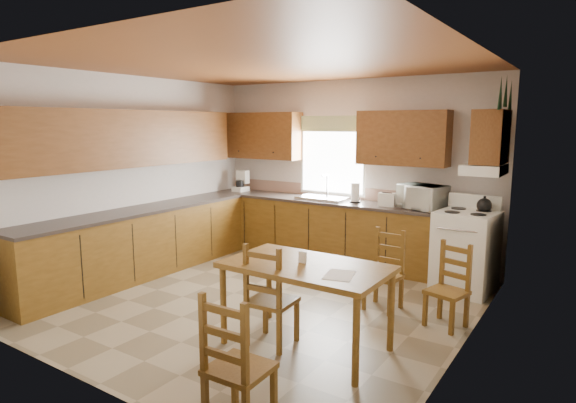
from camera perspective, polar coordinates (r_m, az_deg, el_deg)
The scene contains 35 objects.
floor at distance 5.77m, azimuth -2.94°, elevation -11.61°, with size 4.50×4.50×0.00m, color #84775B.
ceiling at distance 5.44m, azimuth -3.19°, elevation 16.05°, with size 4.50×4.50×0.00m, color brown.
wall_left at distance 7.01m, azimuth -18.05°, elevation 3.02°, with size 4.50×4.50×0.00m, color beige.
wall_right at distance 4.50m, azimuth 20.67°, elevation -0.36°, with size 4.50×4.50×0.00m, color beige.
wall_back at distance 7.36m, azimuth 7.42°, elevation 3.67°, with size 4.50×4.50×0.00m, color beige.
wall_front at distance 3.89m, azimuth -23.14°, elevation -1.92°, with size 4.50×4.50×0.00m, color beige.
lower_cab_back at distance 7.42m, azimuth 3.64°, elevation -3.35°, with size 3.75×0.60×0.88m, color brown.
lower_cab_left at distance 6.84m, azimuth -17.07°, elevation -4.83°, with size 0.60×3.60×0.88m, color brown.
counter_back at distance 7.33m, azimuth 3.68°, elevation 0.16°, with size 3.75×0.63×0.04m, color #372E29.
counter_left at distance 6.75m, azimuth -17.26°, elevation -1.03°, with size 0.63×3.60×0.04m, color #372E29.
backsplash at distance 7.56m, azimuth 4.78°, elevation 1.27°, with size 3.75×0.01×0.18m, color #8F6A56.
upper_cab_back_left at distance 8.00m, azimuth -3.14°, elevation 7.79°, with size 1.41×0.33×0.75m, color brown.
upper_cab_back_right at distance 6.84m, azimuth 13.44°, elevation 7.32°, with size 1.25×0.33×0.75m, color brown.
upper_cab_left at distance 6.75m, azimuth -18.38°, elevation 7.08°, with size 0.33×3.60×0.75m, color brown.
upper_cab_stove at distance 6.10m, azimuth 22.90°, elevation 7.07°, with size 0.33×0.62×0.62m, color brown.
range_hood at distance 6.13m, azimuth 22.22°, elevation 3.55°, with size 0.44×0.62×0.12m, color silver.
window_frame at distance 7.46m, azimuth 5.27°, elevation 5.32°, with size 1.13×0.02×1.18m, color silver.
window_pane at distance 7.45m, azimuth 5.25°, elevation 5.32°, with size 1.05×0.01×1.10m, color white.
window_valance at distance 7.41m, azimuth 5.21°, elevation 9.17°, with size 1.19×0.01×0.24m, color #456E32.
sink_basin at distance 7.29m, azimuth 4.19°, elevation 0.42°, with size 0.75×0.45×0.04m, color silver.
pine_decal_a at distance 5.77m, azimuth 23.89°, elevation 11.71°, with size 0.22×0.22×0.36m, color #173A20.
pine_decal_b at distance 6.08m, azimuth 24.44°, elevation 11.88°, with size 0.22×0.22×0.36m, color #173A20.
pine_decal_c at distance 6.40m, azimuth 24.88°, elevation 11.32°, with size 0.22×0.22×0.36m, color #173A20.
stove at distance 6.33m, azimuth 20.31°, elevation -5.67°, with size 0.66×0.68×0.98m, color silver.
coffeemaker at distance 8.16m, azimuth -5.65°, elevation 2.36°, with size 0.19×0.23×0.33m, color silver.
paper_towel at distance 7.03m, azimuth 7.97°, elevation 1.04°, with size 0.12×0.12×0.28m, color white.
toaster at distance 6.79m, azimuth 11.64°, elevation 0.22°, with size 0.22×0.14×0.18m, color silver.
microwave at distance 6.67m, azimuth 15.63°, elevation 0.52°, with size 0.54×0.39×0.33m, color silver.
dining_table at distance 4.52m, azimuth 2.13°, elevation -12.26°, with size 1.48×0.85×0.79m, color brown.
chair_near_left at distance 4.55m, azimuth -1.92°, elevation -10.92°, with size 0.41×0.39×0.97m, color brown.
chair_near_right at distance 3.43m, azimuth -5.79°, elevation -18.12°, with size 0.40×0.38×0.96m, color brown.
chair_far_left at distance 5.48m, azimuth 11.24°, elevation -8.05°, with size 0.37×0.35×0.88m, color brown.
chair_far_right at distance 5.19m, azimuth 18.34°, elevation -9.52°, with size 0.36×0.34×0.85m, color brown.
table_paper at distance 4.11m, azimuth 6.13°, elevation -8.64°, with size 0.23×0.30×0.00m, color white.
table_card at distance 4.41m, azimuth 1.73°, elevation -6.63°, with size 0.08×0.02×0.11m, color white.
Camera 1 is at (3.21, -4.34, 2.05)m, focal length 30.00 mm.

